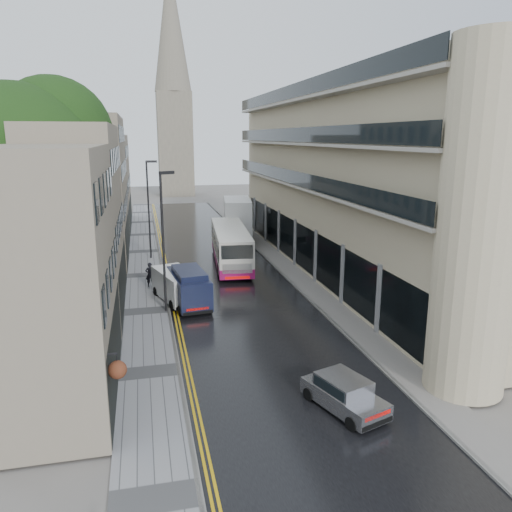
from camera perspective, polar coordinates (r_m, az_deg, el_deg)
name	(u,v)px	position (r m, az deg, el deg)	size (l,w,h in m)	color
road	(221,272)	(39.63, -4.06, -1.80)	(9.00, 85.00, 0.02)	black
left_sidewalk	(145,276)	(39.19, -12.55, -2.20)	(2.70, 85.00, 0.12)	gray
right_sidewalk	(286,267)	(40.75, 3.46, -1.29)	(1.80, 85.00, 0.12)	slate
old_shop_row	(93,196)	(40.70, -18.12, 6.57)	(4.50, 56.00, 12.00)	gray
modern_block	(353,182)	(39.84, 11.07, 8.29)	(8.00, 40.00, 14.00)	#C1B58F
church_spire	(173,80)	(92.99, -9.49, 19.23)	(6.40, 6.40, 40.00)	gray
tree_near	(20,200)	(31.22, -25.38, 5.77)	(10.56, 10.56, 13.89)	black
tree_far	(61,190)	(43.96, -21.41, 7.08)	(9.24, 9.24, 12.46)	black
cream_bus	(219,256)	(38.28, -4.28, 0.05)	(2.57, 11.32, 3.09)	silver
white_lorry	(226,223)	(48.66, -3.46, 3.77)	(2.54, 8.46, 4.44)	white
silver_hatchback	(353,413)	(19.23, 10.98, -17.24)	(1.59, 3.62, 1.36)	#A2A2A6
white_van	(172,295)	(30.96, -9.58, -4.37)	(1.94, 4.53, 2.05)	white
navy_van	(180,295)	(30.05, -8.68, -4.48)	(1.93, 4.84, 2.47)	black
pedestrian	(150,275)	(35.79, -12.01, -2.10)	(0.64, 0.42, 1.76)	black
lamp_post_near	(163,244)	(29.94, -10.56, 1.41)	(0.94, 0.21, 8.35)	black
lamp_post_far	(149,210)	(43.78, -12.16, 5.12)	(0.94, 0.21, 8.33)	black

